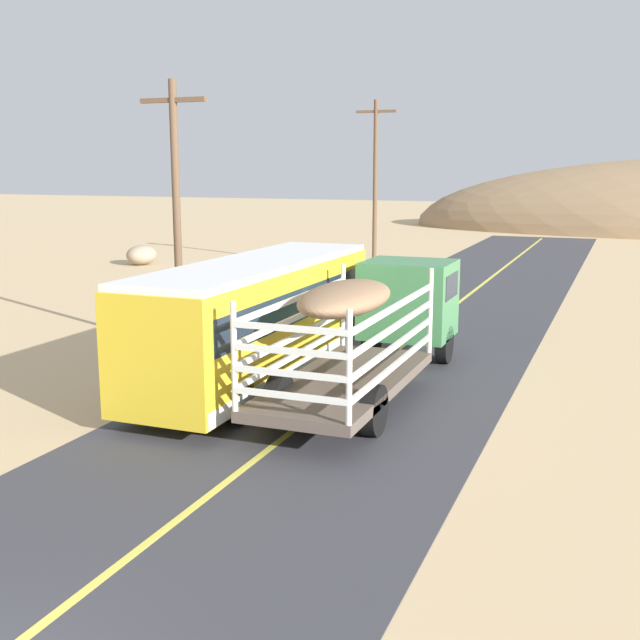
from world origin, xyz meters
name	(u,v)px	position (x,y,z in m)	size (l,w,h in m)	color
livestock_truck	(387,313)	(0.60, 14.81, 1.79)	(2.53, 9.70, 3.02)	#3F7F4C
bus	(258,317)	(-2.38, 13.19, 1.75)	(2.54, 10.00, 3.21)	gold
power_pole_mid	(177,208)	(-6.41, 15.94, 4.34)	(2.20, 0.24, 8.10)	brown
power_pole_far	(375,181)	(-6.41, 35.84, 4.79)	(2.20, 0.24, 8.99)	brown
boulder_near_shoulder	(142,255)	(-19.61, 33.39, 0.57)	(1.58, 1.99, 1.13)	gray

